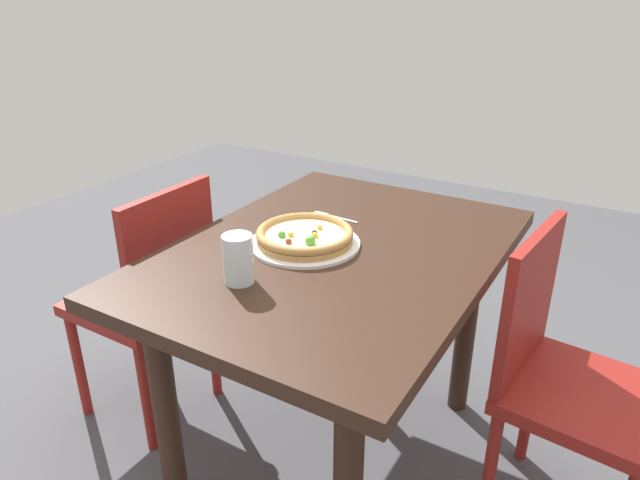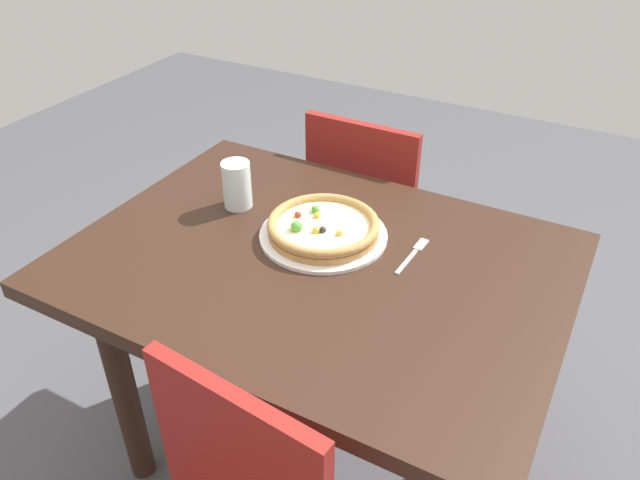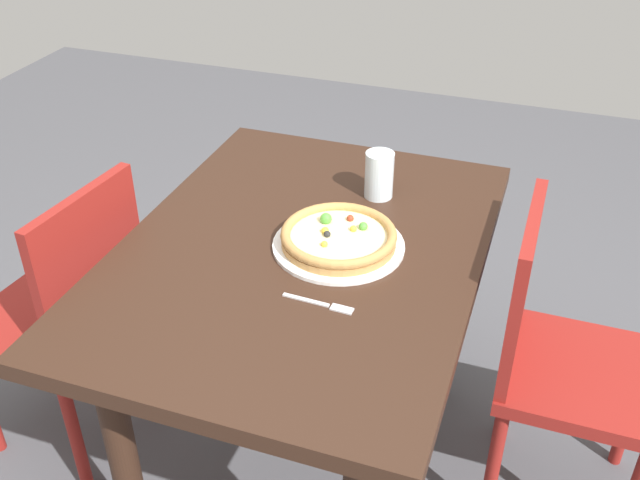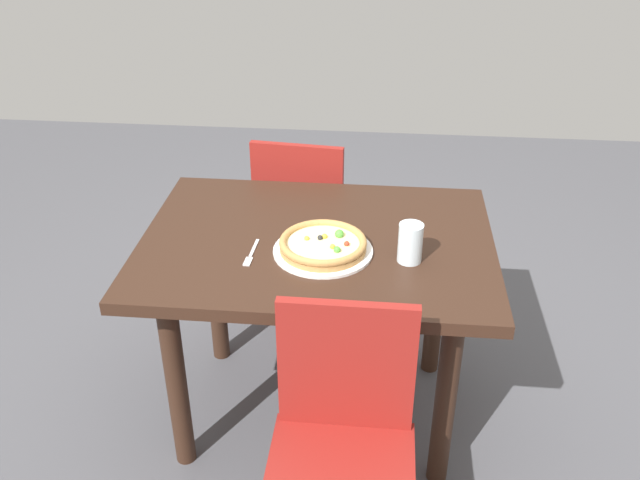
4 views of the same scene
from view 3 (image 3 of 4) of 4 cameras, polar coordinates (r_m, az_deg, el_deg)
name	(u,v)px [view 3 (image 3 of 4)]	position (r m, az deg, el deg)	size (l,w,h in m)	color
ground_plane	(305,458)	(2.32, -1.17, -16.57)	(6.00, 6.00, 0.00)	#4C4C51
dining_table	(302,285)	(1.87, -1.40, -3.48)	(1.18, 0.87, 0.77)	#331E14
chair_near	(69,311)	(2.16, -18.90, -5.23)	(0.44, 0.44, 0.89)	maroon
chair_far	(558,356)	(2.00, 17.94, -8.57)	(0.40, 0.40, 0.89)	maroon
plate	(339,245)	(1.80, 1.45, -0.42)	(0.32, 0.32, 0.01)	white
pizza	(339,237)	(1.79, 1.46, 0.27)	(0.28, 0.28, 0.05)	#B78447
fork	(324,305)	(1.61, 0.29, -5.02)	(0.02, 0.17, 0.00)	silver
drinking_glass	(379,175)	(1.99, 4.61, 5.05)	(0.08, 0.08, 0.13)	silver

